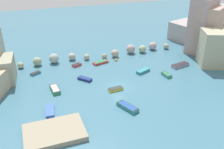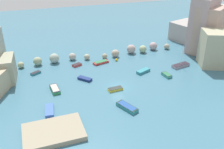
# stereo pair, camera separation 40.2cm
# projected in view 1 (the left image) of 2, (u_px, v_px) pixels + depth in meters

# --- Properties ---
(cove_water) EXTENTS (160.00, 160.00, 0.00)m
(cove_water) POSITION_uv_depth(u_px,v_px,m) (118.00, 87.00, 52.69)
(cove_water) COLOR teal
(cove_water) RESTS_ON ground
(cliff_headland_right) EXTENTS (20.78, 29.29, 14.71)m
(cliff_headland_right) POSITION_uv_depth(u_px,v_px,m) (210.00, 34.00, 68.50)
(cliff_headland_right) COLOR #9B9A8C
(cliff_headland_right) RESTS_ON ground
(rock_breakwater) EXTENTS (40.95, 3.65, 2.42)m
(rock_breakwater) POSITION_uv_depth(u_px,v_px,m) (102.00, 53.00, 66.40)
(rock_breakwater) COLOR #A5AB83
(rock_breakwater) RESTS_ON ground
(stone_dock) EXTENTS (9.48, 6.78, 0.83)m
(stone_dock) POSITION_uv_depth(u_px,v_px,m) (54.00, 132.00, 39.39)
(stone_dock) COLOR gray
(stone_dock) RESTS_ON ground
(channel_buoy) EXTENTS (0.62, 0.62, 0.62)m
(channel_buoy) POSITION_uv_depth(u_px,v_px,m) (116.00, 60.00, 64.51)
(channel_buoy) COLOR gold
(channel_buoy) RESTS_ON cove_water
(moored_boat_0) EXTENTS (4.74, 2.54, 5.48)m
(moored_boat_0) POSITION_uv_depth(u_px,v_px,m) (180.00, 65.00, 61.56)
(moored_boat_0) COLOR gray
(moored_boat_0) RESTS_ON cove_water
(moored_boat_1) EXTENTS (1.82, 3.85, 0.54)m
(moored_boat_1) POSITION_uv_depth(u_px,v_px,m) (50.00, 111.00, 44.74)
(moored_boat_1) COLOR #375EBE
(moored_boat_1) RESTS_ON cove_water
(moored_boat_2) EXTENTS (4.10, 2.46, 0.54)m
(moored_boat_2) POSITION_uv_depth(u_px,v_px,m) (101.00, 62.00, 63.21)
(moored_boat_2) COLOR #BC322E
(moored_boat_2) RESTS_ON cove_water
(moored_boat_3) EXTENTS (1.57, 2.68, 0.61)m
(moored_boat_3) POSITION_uv_depth(u_px,v_px,m) (167.00, 75.00, 57.04)
(moored_boat_3) COLOR teal
(moored_boat_3) RESTS_ON cove_water
(moored_boat_4) EXTENTS (3.08, 1.48, 0.53)m
(moored_boat_4) POSITION_uv_depth(u_px,v_px,m) (116.00, 89.00, 51.52)
(moored_boat_4) COLOR gold
(moored_boat_4) RESTS_ON cove_water
(moored_boat_5) EXTENTS (3.15, 4.56, 0.69)m
(moored_boat_5) POSITION_uv_depth(u_px,v_px,m) (128.00, 107.00, 45.65)
(moored_boat_5) COLOR teal
(moored_boat_5) RESTS_ON cove_water
(moored_boat_6) EXTENTS (1.88, 3.84, 0.69)m
(moored_boat_6) POSITION_uv_depth(u_px,v_px,m) (55.00, 89.00, 51.20)
(moored_boat_6) COLOR #2E864E
(moored_boat_6) RESTS_ON cove_water
(moored_boat_7) EXTENTS (2.54, 2.11, 0.49)m
(moored_boat_7) POSITION_uv_depth(u_px,v_px,m) (77.00, 65.00, 61.84)
(moored_boat_7) COLOR #C23B38
(moored_boat_7) RESTS_ON cove_water
(moored_boat_8) EXTENTS (3.02, 3.15, 0.54)m
(moored_boat_8) POSITION_uv_depth(u_px,v_px,m) (85.00, 79.00, 55.38)
(moored_boat_8) COLOR navy
(moored_boat_8) RESTS_ON cove_water
(moored_boat_9) EXTENTS (3.67, 2.51, 0.64)m
(moored_boat_9) POSITION_uv_depth(u_px,v_px,m) (143.00, 71.00, 58.77)
(moored_boat_9) COLOR teal
(moored_boat_9) RESTS_ON cove_water
(moored_boat_10) EXTENTS (2.48, 2.02, 0.44)m
(moored_boat_10) POSITION_uv_depth(u_px,v_px,m) (35.00, 73.00, 57.91)
(moored_boat_10) COLOR teal
(moored_boat_10) RESTS_ON cove_water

